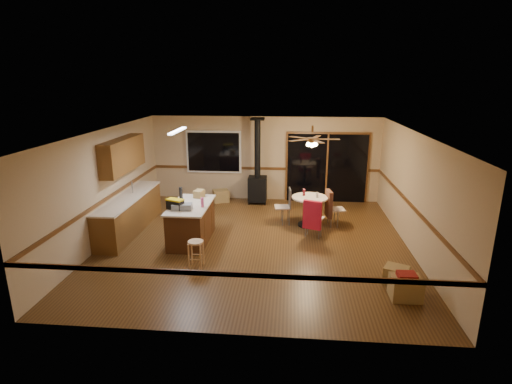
# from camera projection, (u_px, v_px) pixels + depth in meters

# --- Properties ---
(floor) EXTENTS (7.00, 7.00, 0.00)m
(floor) POSITION_uv_depth(u_px,v_px,m) (255.00, 242.00, 9.37)
(floor) COLOR #4F3116
(floor) RESTS_ON ground
(ceiling) EXTENTS (7.00, 7.00, 0.00)m
(ceiling) POSITION_uv_depth(u_px,v_px,m) (255.00, 132.00, 8.65)
(ceiling) COLOR silver
(ceiling) RESTS_ON ground
(wall_back) EXTENTS (7.00, 0.00, 7.00)m
(wall_back) POSITION_uv_depth(u_px,v_px,m) (265.00, 159.00, 12.36)
(wall_back) COLOR tan
(wall_back) RESTS_ON ground
(wall_front) EXTENTS (7.00, 0.00, 7.00)m
(wall_front) POSITION_uv_depth(u_px,v_px,m) (232.00, 256.00, 5.66)
(wall_front) COLOR tan
(wall_front) RESTS_ON ground
(wall_left) EXTENTS (0.00, 7.00, 7.00)m
(wall_left) POSITION_uv_depth(u_px,v_px,m) (106.00, 186.00, 9.31)
(wall_left) COLOR tan
(wall_left) RESTS_ON ground
(wall_right) EXTENTS (0.00, 7.00, 7.00)m
(wall_right) POSITION_uv_depth(u_px,v_px,m) (414.00, 193.00, 8.71)
(wall_right) COLOR tan
(wall_right) RESTS_ON ground
(chair_rail) EXTENTS (7.00, 7.00, 0.08)m
(chair_rail) POSITION_uv_depth(u_px,v_px,m) (255.00, 202.00, 9.09)
(chair_rail) COLOR #593316
(chair_rail) RESTS_ON ground
(window) EXTENTS (1.72, 0.10, 1.32)m
(window) POSITION_uv_depth(u_px,v_px,m) (214.00, 152.00, 12.39)
(window) COLOR black
(window) RESTS_ON ground
(sliding_door) EXTENTS (2.52, 0.10, 2.10)m
(sliding_door) POSITION_uv_depth(u_px,v_px,m) (327.00, 168.00, 12.22)
(sliding_door) COLOR black
(sliding_door) RESTS_ON ground
(lower_cabinets) EXTENTS (0.60, 3.00, 0.86)m
(lower_cabinets) POSITION_uv_depth(u_px,v_px,m) (130.00, 214.00, 10.00)
(lower_cabinets) COLOR brown
(lower_cabinets) RESTS_ON ground
(countertop) EXTENTS (0.64, 3.04, 0.04)m
(countertop) POSITION_uv_depth(u_px,v_px,m) (128.00, 197.00, 9.87)
(countertop) COLOR beige
(countertop) RESTS_ON lower_cabinets
(upper_cabinets) EXTENTS (0.35, 2.00, 0.80)m
(upper_cabinets) POSITION_uv_depth(u_px,v_px,m) (123.00, 155.00, 9.79)
(upper_cabinets) COLOR brown
(upper_cabinets) RESTS_ON ground
(kitchen_island) EXTENTS (0.88, 1.68, 0.90)m
(kitchen_island) POSITION_uv_depth(u_px,v_px,m) (191.00, 222.00, 9.37)
(kitchen_island) COLOR #482511
(kitchen_island) RESTS_ON ground
(wood_stove) EXTENTS (0.55, 0.50, 2.52)m
(wood_stove) POSITION_uv_depth(u_px,v_px,m) (257.00, 180.00, 12.10)
(wood_stove) COLOR black
(wood_stove) RESTS_ON ground
(ceiling_fan) EXTENTS (0.24, 0.24, 0.55)m
(ceiling_fan) POSITION_uv_depth(u_px,v_px,m) (312.00, 141.00, 9.84)
(ceiling_fan) COLOR brown
(ceiling_fan) RESTS_ON ceiling
(fluorescent_strip) EXTENTS (0.10, 1.20, 0.04)m
(fluorescent_strip) POSITION_uv_depth(u_px,v_px,m) (178.00, 131.00, 9.10)
(fluorescent_strip) COLOR white
(fluorescent_strip) RESTS_ON ceiling
(toolbox_grey) EXTENTS (0.46, 0.28, 0.14)m
(toolbox_grey) POSITION_uv_depth(u_px,v_px,m) (182.00, 207.00, 8.86)
(toolbox_grey) COLOR slate
(toolbox_grey) RESTS_ON kitchen_island
(toolbox_black) EXTENTS (0.41, 0.31, 0.20)m
(toolbox_black) POSITION_uv_depth(u_px,v_px,m) (175.00, 205.00, 8.89)
(toolbox_black) COLOR black
(toolbox_black) RESTS_ON kitchen_island
(toolbox_yellow_lid) EXTENTS (0.43, 0.32, 0.03)m
(toolbox_yellow_lid) POSITION_uv_depth(u_px,v_px,m) (175.00, 200.00, 8.86)
(toolbox_yellow_lid) COLOR gold
(toolbox_yellow_lid) RESTS_ON toolbox_black
(box_on_island) EXTENTS (0.26, 0.31, 0.18)m
(box_on_island) POSITION_uv_depth(u_px,v_px,m) (199.00, 194.00, 9.77)
(box_on_island) COLOR olive
(box_on_island) RESTS_ON kitchen_island
(bottle_dark) EXTENTS (0.10, 0.10, 0.30)m
(bottle_dark) POSITION_uv_depth(u_px,v_px,m) (181.00, 193.00, 9.59)
(bottle_dark) COLOR black
(bottle_dark) RESTS_ON kitchen_island
(bottle_pink) EXTENTS (0.07, 0.07, 0.22)m
(bottle_pink) POSITION_uv_depth(u_px,v_px,m) (202.00, 202.00, 9.03)
(bottle_pink) COLOR #D84C8C
(bottle_pink) RESTS_ON kitchen_island
(bottle_white) EXTENTS (0.05, 0.05, 0.16)m
(bottle_white) POSITION_uv_depth(u_px,v_px,m) (198.00, 192.00, 9.91)
(bottle_white) COLOR white
(bottle_white) RESTS_ON kitchen_island
(bar_stool) EXTENTS (0.40, 0.40, 0.57)m
(bar_stool) POSITION_uv_depth(u_px,v_px,m) (196.00, 254.00, 8.09)
(bar_stool) COLOR tan
(bar_stool) RESTS_ON floor
(blue_bucket) EXTENTS (0.36, 0.36, 0.23)m
(blue_bucket) POSITION_uv_depth(u_px,v_px,m) (194.00, 245.00, 8.93)
(blue_bucket) COLOR #0B43A5
(blue_bucket) RESTS_ON floor
(dining_table) EXTENTS (0.93, 0.93, 0.78)m
(dining_table) POSITION_uv_depth(u_px,v_px,m) (309.00, 206.00, 10.31)
(dining_table) COLOR black
(dining_table) RESTS_ON ground
(glass_red) EXTENTS (0.09, 0.09, 0.18)m
(glass_red) POSITION_uv_depth(u_px,v_px,m) (304.00, 192.00, 10.33)
(glass_red) COLOR #590C14
(glass_red) RESTS_ON dining_table
(glass_cream) EXTENTS (0.08, 0.08, 0.14)m
(glass_cream) POSITION_uv_depth(u_px,v_px,m) (317.00, 195.00, 10.16)
(glass_cream) COLOR beige
(glass_cream) RESTS_ON dining_table
(chair_left) EXTENTS (0.44, 0.44, 0.51)m
(chair_left) POSITION_uv_depth(u_px,v_px,m) (287.00, 202.00, 10.45)
(chair_left) COLOR #C2A890
(chair_left) RESTS_ON ground
(chair_near) EXTENTS (0.55, 0.58, 0.70)m
(chair_near) POSITION_uv_depth(u_px,v_px,m) (313.00, 215.00, 9.45)
(chair_near) COLOR #C2A890
(chair_near) RESTS_ON ground
(chair_right) EXTENTS (0.52, 0.48, 0.70)m
(chair_right) POSITION_uv_depth(u_px,v_px,m) (330.00, 204.00, 10.27)
(chair_right) COLOR #C2A890
(chair_right) RESTS_ON ground
(box_under_window) EXTENTS (0.57, 0.52, 0.37)m
(box_under_window) POSITION_uv_depth(u_px,v_px,m) (221.00, 196.00, 12.40)
(box_under_window) COLOR olive
(box_under_window) RESTS_ON floor
(box_corner_a) EXTENTS (0.52, 0.44, 0.39)m
(box_corner_a) POSITION_uv_depth(u_px,v_px,m) (405.00, 288.00, 6.97)
(box_corner_a) COLOR olive
(box_corner_a) RESTS_ON floor
(box_corner_b) EXTENTS (0.54, 0.51, 0.34)m
(box_corner_b) POSITION_uv_depth(u_px,v_px,m) (396.00, 275.00, 7.46)
(box_corner_b) COLOR olive
(box_corner_b) RESTS_ON floor
(box_small_red) EXTENTS (0.32, 0.27, 0.08)m
(box_small_red) POSITION_uv_depth(u_px,v_px,m) (407.00, 276.00, 6.90)
(box_small_red) COLOR maroon
(box_small_red) RESTS_ON box_corner_a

